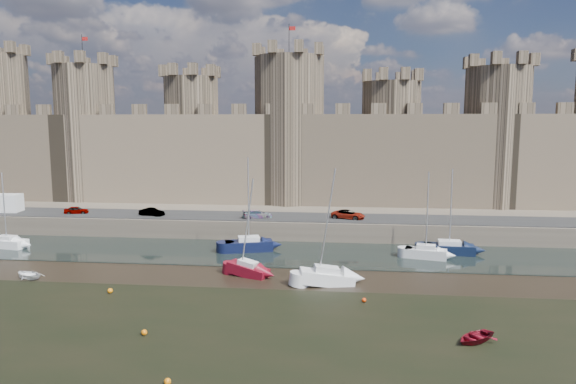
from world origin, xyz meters
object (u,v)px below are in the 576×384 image
(car_3, at_px, (348,215))
(sailboat_1, at_px, (249,244))
(sailboat_0, at_px, (7,242))
(sailboat_2, at_px, (426,252))
(car_0, at_px, (76,210))
(car_1, at_px, (152,212))
(sailboat_5, at_px, (327,276))
(sailboat_3, at_px, (449,248))
(car_2, at_px, (257,214))
(sailboat_4, at_px, (248,269))

(car_3, height_order, sailboat_1, sailboat_1)
(sailboat_0, xyz_separation_m, sailboat_1, (29.76, 1.46, 0.12))
(sailboat_2, bearing_deg, car_0, -178.78)
(car_1, distance_m, sailboat_0, 17.76)
(car_3, bearing_deg, sailboat_5, -169.75)
(car_0, bearing_deg, sailboat_2, -115.32)
(sailboat_1, xyz_separation_m, sailboat_5, (9.61, -11.62, -0.07))
(car_0, bearing_deg, car_1, -106.33)
(car_3, xyz_separation_m, sailboat_0, (-41.54, -10.29, -2.38))
(sailboat_3, bearing_deg, car_3, 151.65)
(sailboat_2, bearing_deg, car_3, 144.04)
(car_0, xyz_separation_m, sailboat_0, (-3.60, -10.15, -2.31))
(car_2, height_order, sailboat_1, sailboat_1)
(car_1, distance_m, sailboat_2, 36.67)
(sailboat_0, relative_size, sailboat_3, 0.93)
(sailboat_0, bearing_deg, sailboat_1, 11.56)
(sailboat_0, relative_size, sailboat_5, 0.83)
(sailboat_0, bearing_deg, car_0, 79.23)
(sailboat_3, bearing_deg, sailboat_4, -148.63)
(car_1, bearing_deg, car_0, 99.50)
(car_0, relative_size, sailboat_2, 0.33)
(car_2, relative_size, car_3, 0.88)
(sailboat_2, height_order, sailboat_5, sailboat_5)
(car_2, distance_m, sailboat_5, 22.17)
(car_1, relative_size, sailboat_1, 0.31)
(car_0, xyz_separation_m, sailboat_3, (49.61, -7.49, -2.27))
(sailboat_4, xyz_separation_m, sailboat_5, (7.93, -1.96, 0.06))
(sailboat_4, bearing_deg, sailboat_3, 48.10)
(sailboat_2, relative_size, sailboat_3, 0.99)
(car_3, relative_size, sailboat_0, 0.48)
(sailboat_0, bearing_deg, car_1, 41.72)
(sailboat_3, height_order, sailboat_4, sailboat_3)
(sailboat_2, height_order, sailboat_3, sailboat_3)
(sailboat_2, relative_size, sailboat_5, 0.88)
(car_2, relative_size, sailboat_1, 0.35)
(car_3, bearing_deg, car_1, 107.84)
(car_1, xyz_separation_m, car_3, (26.77, 0.71, 0.04))
(sailboat_1, xyz_separation_m, sailboat_4, (1.69, -9.66, -0.13))
(sailboat_3, distance_m, sailboat_5, 18.87)
(car_0, xyz_separation_m, sailboat_4, (27.84, -18.36, -2.32))
(car_0, bearing_deg, sailboat_3, -111.99)
(car_0, height_order, sailboat_1, sailboat_1)
(sailboat_0, height_order, sailboat_4, sailboat_4)
(car_0, height_order, sailboat_0, sailboat_0)
(car_1, bearing_deg, sailboat_2, -92.24)
(car_2, xyz_separation_m, sailboat_5, (9.91, -19.70, -2.28))
(car_0, bearing_deg, sailboat_1, -121.79)
(car_2, bearing_deg, car_0, 69.46)
(car_1, bearing_deg, sailboat_0, 135.38)
(car_1, relative_size, sailboat_0, 0.38)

